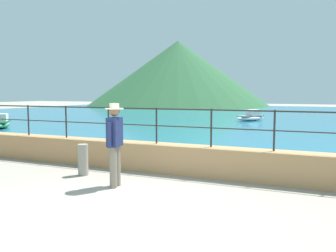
{
  "coord_description": "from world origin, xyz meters",
  "views": [
    {
      "loc": [
        3.01,
        -4.52,
        1.96
      ],
      "look_at": [
        -0.61,
        3.7,
        1.1
      ],
      "focal_mm": 36.91,
      "sensor_mm": 36.0,
      "label": 1
    }
  ],
  "objects_px": {
    "boat_1": "(251,117)",
    "boat_2": "(1,123)",
    "person_walking": "(115,141)",
    "bollard": "(83,160)"
  },
  "relations": [
    {
      "from": "person_walking",
      "to": "boat_2",
      "type": "height_order",
      "value": "person_walking"
    },
    {
      "from": "bollard",
      "to": "boat_2",
      "type": "bearing_deg",
      "value": 147.54
    },
    {
      "from": "person_walking",
      "to": "boat_2",
      "type": "distance_m",
      "value": 14.2
    },
    {
      "from": "bollard",
      "to": "boat_2",
      "type": "xyz_separation_m",
      "value": [
        -10.83,
        6.89,
        -0.05
      ]
    },
    {
      "from": "person_walking",
      "to": "bollard",
      "type": "xyz_separation_m",
      "value": [
        -1.25,
        0.55,
        -0.6
      ]
    },
    {
      "from": "boat_1",
      "to": "boat_2",
      "type": "distance_m",
      "value": 15.66
    },
    {
      "from": "person_walking",
      "to": "boat_2",
      "type": "bearing_deg",
      "value": 148.36
    },
    {
      "from": "person_walking",
      "to": "boat_1",
      "type": "height_order",
      "value": "person_walking"
    },
    {
      "from": "person_walking",
      "to": "boat_2",
      "type": "relative_size",
      "value": 0.75
    },
    {
      "from": "boat_1",
      "to": "boat_2",
      "type": "bearing_deg",
      "value": -137.98
    }
  ]
}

